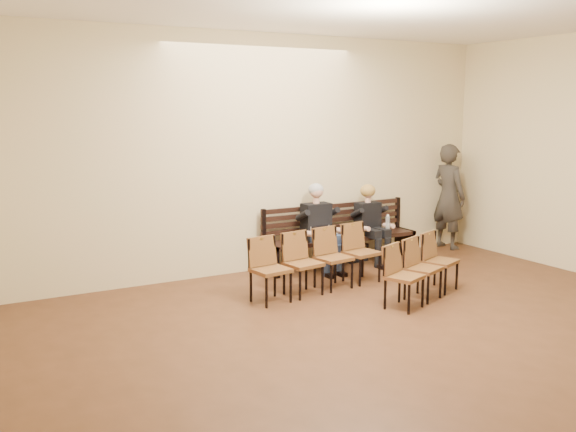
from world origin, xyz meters
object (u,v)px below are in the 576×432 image
object	(u,v)px
bench	(342,250)
passerby	(449,189)
laptop	(325,235)
bag	(354,252)
seated_woman	(371,228)
water_bottle	(388,229)
chair_row_front	(319,261)
chair_row_back	(423,269)
seated_man	(320,229)

from	to	relation	value
bench	passerby	bearing A→B (deg)	2.51
laptop	bag	xyz separation A→B (m)	(0.81, 0.38, -0.43)
seated_woman	laptop	size ratio (longest dim) A/B	3.33
laptop	passerby	size ratio (longest dim) A/B	0.16
seated_woman	bench	bearing A→B (deg)	165.87
water_bottle	bag	bearing A→B (deg)	126.70
seated_woman	chair_row_front	xyz separation A→B (m)	(-1.57, -0.96, -0.14)
bench	seated_woman	distance (m)	0.59
passerby	water_bottle	bearing A→B (deg)	98.17
bench	chair_row_back	world-z (taller)	chair_row_back
water_bottle	chair_row_front	distance (m)	1.89
seated_woman	bag	xyz separation A→B (m)	(-0.16, 0.22, -0.41)
bag	chair_row_back	size ratio (longest dim) A/B	0.27
bag	chair_row_front	world-z (taller)	chair_row_front
bag	chair_row_back	distance (m)	2.18
bench	seated_woman	bearing A→B (deg)	-14.13
chair_row_front	passerby	bearing A→B (deg)	10.98
laptop	passerby	bearing A→B (deg)	14.61
chair_row_back	seated_woman	bearing A→B (deg)	50.69
bench	bag	size ratio (longest dim) A/B	6.87
laptop	bag	world-z (taller)	laptop
bag	passerby	bearing A→B (deg)	0.00
seated_man	bag	xyz separation A→B (m)	(0.80, 0.22, -0.50)
bench	seated_man	xyz separation A→B (m)	(-0.48, -0.12, 0.41)
bag	chair_row_front	distance (m)	1.86
chair_row_back	chair_row_front	bearing A→B (deg)	114.06
passerby	laptop	bearing A→B (deg)	91.29
chair_row_back	bag	bearing A→B (deg)	56.47
passerby	chair_row_back	world-z (taller)	passerby
laptop	water_bottle	distance (m)	1.13
seated_man	seated_woman	bearing A→B (deg)	0.00
seated_man	water_bottle	bearing A→B (deg)	-10.56
water_bottle	passerby	xyz separation A→B (m)	(1.65, 0.43, 0.48)
bag	water_bottle	bearing A→B (deg)	-53.30
laptop	passerby	distance (m)	2.84
chair_row_front	chair_row_back	distance (m)	1.37
water_bottle	chair_row_back	xyz separation A→B (m)	(-0.74, -1.69, -0.17)
water_bottle	chair_row_front	bearing A→B (deg)	-156.61
bench	bag	xyz separation A→B (m)	(0.32, 0.10, -0.09)
chair_row_front	chair_row_back	world-z (taller)	chair_row_front
bench	laptop	distance (m)	0.66
bench	passerby	xyz separation A→B (m)	(2.28, 0.10, 0.82)
bench	laptop	bearing A→B (deg)	-150.80
seated_man	seated_woman	distance (m)	0.96
seated_woman	passerby	world-z (taller)	passerby
water_bottle	passerby	bearing A→B (deg)	14.58
bag	chair_row_back	world-z (taller)	chair_row_back
laptop	water_bottle	xyz separation A→B (m)	(1.13, -0.05, -0.01)
laptop	bag	size ratio (longest dim) A/B	0.88
bench	seated_woman	size ratio (longest dim) A/B	2.35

